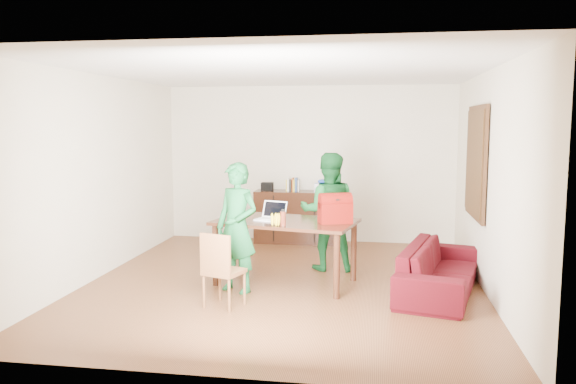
% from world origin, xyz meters
% --- Properties ---
extents(room, '(5.20, 5.70, 2.90)m').
position_xyz_m(room, '(0.01, 0.13, 1.31)').
color(room, '#432110').
rests_on(room, ground).
extents(table, '(1.92, 1.32, 0.82)m').
position_xyz_m(table, '(0.02, 0.03, 0.72)').
color(table, black).
rests_on(table, ground).
extents(chair, '(0.49, 0.47, 0.86)m').
position_xyz_m(chair, '(-0.52, -1.01, 0.25)').
color(chair, brown).
rests_on(chair, ground).
extents(person_near, '(0.68, 0.58, 1.59)m').
position_xyz_m(person_near, '(-0.51, -0.41, 0.79)').
color(person_near, '#135929').
rests_on(person_near, ground).
extents(person_far, '(0.84, 0.67, 1.65)m').
position_xyz_m(person_far, '(0.51, 0.81, 0.83)').
color(person_far, '#125422').
rests_on(person_far, ground).
extents(laptop, '(0.39, 0.32, 0.24)m').
position_xyz_m(laptop, '(-0.18, -0.00, 0.87)').
color(laptop, white).
rests_on(laptop, table).
extents(bananas, '(0.17, 0.11, 0.06)m').
position_xyz_m(bananas, '(-0.04, -0.37, 0.85)').
color(bananas, gold).
rests_on(bananas, table).
extents(bottle, '(0.07, 0.07, 0.20)m').
position_xyz_m(bottle, '(0.05, -0.34, 0.92)').
color(bottle, maroon).
rests_on(bottle, table).
extents(red_bag, '(0.45, 0.35, 0.29)m').
position_xyz_m(red_bag, '(0.66, -0.04, 0.97)').
color(red_bag, maroon).
rests_on(red_bag, table).
extents(sofa, '(1.24, 2.11, 0.58)m').
position_xyz_m(sofa, '(1.95, -0.07, 0.29)').
color(sofa, '#360A07').
rests_on(sofa, ground).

